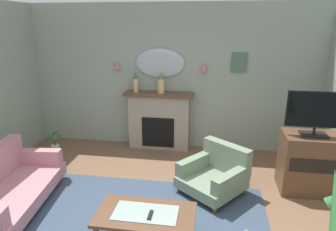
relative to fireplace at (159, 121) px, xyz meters
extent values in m
cube|color=#93A393|center=(0.23, 0.22, 0.84)|extent=(6.66, 0.10, 2.83)
cube|color=#38475B|center=(0.23, -2.56, -0.56)|extent=(3.20, 2.40, 0.01)
cube|color=gray|center=(0.00, 0.01, -0.02)|extent=(1.20, 0.28, 1.10)
cube|color=black|center=(0.00, -0.09, -0.19)|extent=(0.64, 0.12, 0.60)
cube|color=brown|center=(0.00, -0.01, 0.56)|extent=(1.36, 0.36, 0.06)
cylinder|color=tan|center=(-0.45, -0.03, 0.72)|extent=(0.10, 0.10, 0.27)
cone|color=#38753D|center=(-0.45, -0.03, 0.93)|extent=(0.10, 0.10, 0.16)
cylinder|color=tan|center=(0.05, -0.03, 0.72)|extent=(0.14, 0.14, 0.26)
cone|color=#4C8447|center=(0.05, -0.03, 0.93)|extent=(0.10, 0.10, 0.16)
ellipsoid|color=#B2BCC6|center=(0.00, 0.14, 1.14)|extent=(0.96, 0.06, 0.56)
cone|color=#D17066|center=(-0.85, 0.09, 1.09)|extent=(0.14, 0.14, 0.14)
cone|color=#D17066|center=(0.85, 0.09, 1.09)|extent=(0.14, 0.14, 0.14)
cube|color=#4C6B56|center=(1.50, 0.15, 1.18)|extent=(0.28, 0.03, 0.36)
cube|color=brown|center=(0.37, -2.78, -0.15)|extent=(1.10, 0.60, 0.04)
cube|color=#8C9E99|center=(0.37, -2.78, -0.13)|extent=(0.72, 0.36, 0.01)
cylinder|color=brown|center=(-0.12, -2.54, -0.37)|extent=(0.06, 0.06, 0.40)
cylinder|color=brown|center=(0.86, -2.54, -0.37)|extent=(0.06, 0.06, 0.40)
cube|color=black|center=(0.43, -2.83, -0.12)|extent=(0.04, 0.16, 0.02)
cube|color=#B77A84|center=(-1.60, -2.34, -0.38)|extent=(1.04, 1.79, 0.18)
cube|color=#B77A84|center=(-1.70, -1.57, -0.17)|extent=(0.77, 0.25, 0.24)
cylinder|color=brown|center=(-1.36, -1.54, -0.52)|extent=(0.07, 0.07, 0.10)
cylinder|color=brown|center=(-2.03, -1.62, -0.52)|extent=(0.07, 0.07, 0.10)
cube|color=gray|center=(1.08, -1.57, -0.39)|extent=(1.12, 1.12, 0.16)
cube|color=gray|center=(1.29, -1.30, -0.09)|extent=(0.73, 0.62, 0.45)
cube|color=gray|center=(0.82, -1.35, -0.20)|extent=(0.56, 0.65, 0.22)
cube|color=gray|center=(1.35, -1.78, -0.20)|extent=(0.56, 0.65, 0.22)
cylinder|color=brown|center=(0.60, -1.62, -0.52)|extent=(0.06, 0.06, 0.10)
cylinder|color=brown|center=(1.14, -2.04, -0.52)|extent=(0.06, 0.06, 0.10)
cylinder|color=brown|center=(1.03, -1.09, -0.52)|extent=(0.06, 0.06, 0.10)
cylinder|color=brown|center=(1.56, -1.51, -0.52)|extent=(0.06, 0.06, 0.10)
cube|color=brown|center=(2.51, -1.23, -0.12)|extent=(0.80, 0.56, 0.90)
cube|color=black|center=(2.51, -1.51, -0.03)|extent=(0.68, 0.02, 0.20)
cube|color=black|center=(2.51, -1.25, 0.34)|extent=(0.36, 0.24, 0.03)
cylinder|color=black|center=(2.51, -1.25, 0.41)|extent=(0.04, 0.04, 0.10)
cube|color=black|center=(2.51, -1.25, 0.72)|extent=(0.84, 0.04, 0.52)
cube|color=black|center=(2.51, -1.27, 0.72)|extent=(0.80, 0.01, 0.48)
cylinder|color=silver|center=(-2.00, -0.53, -0.50)|extent=(0.16, 0.16, 0.14)
cylinder|color=brown|center=(-2.00, -0.53, -0.36)|extent=(0.03, 0.03, 0.15)
cone|color=#38753D|center=(-1.91, -0.54, -0.19)|extent=(0.08, 0.20, 0.21)
cone|color=#38753D|center=(-1.99, -0.44, -0.19)|extent=(0.23, 0.09, 0.17)
cone|color=#38753D|center=(-2.09, -0.54, -0.19)|extent=(0.08, 0.19, 0.21)
cone|color=#38753D|center=(-2.00, -0.62, -0.19)|extent=(0.21, 0.06, 0.19)
camera|label=1|loc=(1.05, -5.49, 1.88)|focal=31.41mm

